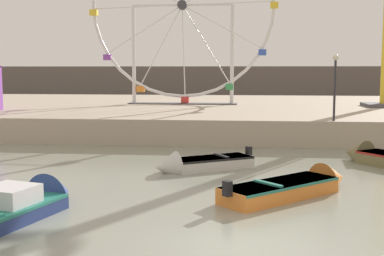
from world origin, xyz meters
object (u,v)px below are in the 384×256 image
(ferris_wheel_white_frame, at_px, (182,8))
(motorboat_orange_hull, at_px, (299,185))
(promenade_lamp_near, at_px, (335,77))
(motorboat_navy_blue, at_px, (23,204))
(motorboat_pale_grey, at_px, (197,164))

(ferris_wheel_white_frame, bearing_deg, motorboat_orange_hull, -73.45)
(promenade_lamp_near, bearing_deg, motorboat_navy_blue, -128.77)
(motorboat_navy_blue, bearing_deg, motorboat_orange_hull, -52.23)
(motorboat_orange_hull, xyz_separation_m, ferris_wheel_white_frame, (-6.47, 21.78, 8.27))
(ferris_wheel_white_frame, bearing_deg, motorboat_navy_blue, -93.27)
(motorboat_pale_grey, bearing_deg, ferris_wheel_white_frame, -112.66)
(motorboat_orange_hull, height_order, promenade_lamp_near, promenade_lamp_near)
(motorboat_orange_hull, height_order, ferris_wheel_white_frame, ferris_wheel_white_frame)
(motorboat_pale_grey, xyz_separation_m, ferris_wheel_white_frame, (-2.79, 18.23, 8.29))
(ferris_wheel_white_frame, bearing_deg, motorboat_pale_grey, -81.29)
(promenade_lamp_near, bearing_deg, motorboat_pale_grey, -134.67)
(motorboat_pale_grey, bearing_deg, promenade_lamp_near, -166.04)
(motorboat_pale_grey, distance_m, motorboat_orange_hull, 5.11)
(motorboat_pale_grey, xyz_separation_m, motorboat_orange_hull, (3.68, -3.55, 0.02))
(motorboat_navy_blue, height_order, ferris_wheel_white_frame, ferris_wheel_white_frame)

